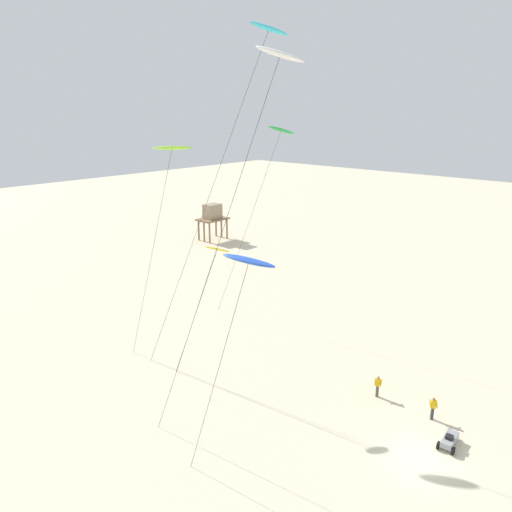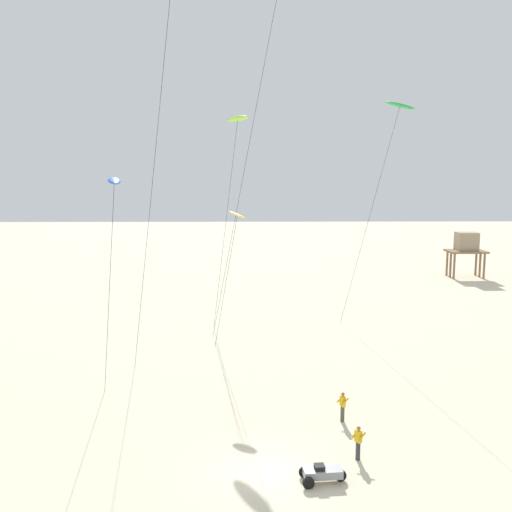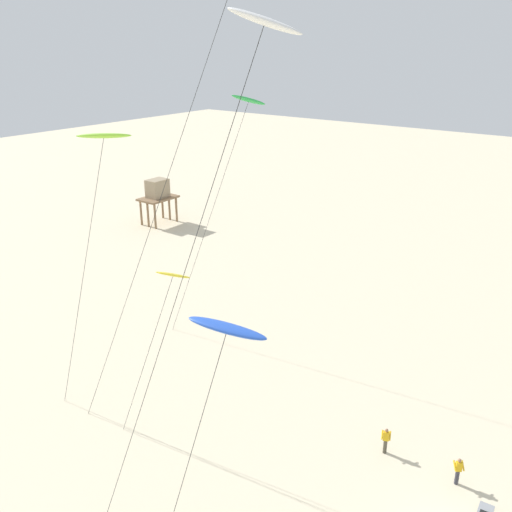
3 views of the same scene
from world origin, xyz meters
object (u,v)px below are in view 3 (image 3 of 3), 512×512
at_px(kite_lime, 103,138).
at_px(kite_green, 247,103).
at_px(kite_flyer_nearest, 458,470).
at_px(kite_flyer_middle, 386,440).
at_px(kite_blue, 226,331).
at_px(kite_yellow, 172,278).
at_px(kite_white, 261,30).
at_px(stilt_house, 158,193).

bearing_deg(kite_lime, kite_green, -1.91).
bearing_deg(kite_flyer_nearest, kite_flyer_middle, 90.66).
bearing_deg(kite_blue, kite_flyer_middle, -6.54).
xyz_separation_m(kite_blue, kite_green, (18.74, 13.51, 5.33)).
xyz_separation_m(kite_green, kite_flyer_nearest, (-6.36, -19.07, -17.43)).
bearing_deg(kite_yellow, kite_white, -111.39).
xyz_separation_m(kite_lime, kite_flyer_nearest, (5.98, -19.48, -16.55)).
bearing_deg(kite_flyer_middle, kite_white, 166.47).
bearing_deg(stilt_house, kite_flyer_middle, -118.41).
bearing_deg(kite_green, kite_flyer_nearest, -108.44).
xyz_separation_m(kite_yellow, kite_lime, (-0.01, 4.69, 7.07)).
relative_size(kite_yellow, kite_blue, 0.82).
height_order(kite_blue, kite_flyer_middle, kite_blue).
relative_size(kite_white, stilt_house, 4.04).
bearing_deg(kite_yellow, kite_green, 19.12).
distance_m(kite_blue, stilt_house, 54.87).
xyz_separation_m(kite_white, kite_green, (15.63, 12.70, -4.43)).
xyz_separation_m(kite_green, stilt_house, (16.56, 27.55, -14.18)).
distance_m(kite_white, kite_yellow, 15.33).
height_order(kite_white, kite_flyer_nearest, kite_white).
relative_size(kite_white, kite_flyer_middle, 14.16).
height_order(kite_yellow, kite_flyer_nearest, kite_yellow).
distance_m(kite_green, kite_flyer_nearest, 26.60).
relative_size(kite_lime, stilt_house, 3.05).
bearing_deg(kite_blue, kite_yellow, 55.24).
relative_size(kite_green, stilt_house, 3.26).
distance_m(kite_lime, kite_blue, 15.95).
distance_m(kite_lime, kite_green, 12.38).
xyz_separation_m(kite_yellow, kite_flyer_nearest, (5.97, -14.79, -9.48)).
distance_m(kite_white, stilt_house, 54.80).
bearing_deg(stilt_house, kite_green, -121.01).
height_order(kite_white, kite_flyer_middle, kite_white).
bearing_deg(kite_yellow, kite_blue, -124.76).
bearing_deg(kite_blue, kite_white, 14.55).
distance_m(kite_lime, kite_flyer_middle, 23.32).
xyz_separation_m(kite_lime, kite_flyer_middle, (5.94, -15.33, -16.55)).
height_order(kite_lime, kite_blue, kite_lime).
distance_m(kite_flyer_nearest, stilt_house, 52.05).
height_order(kite_flyer_nearest, kite_flyer_middle, same).
bearing_deg(kite_yellow, kite_flyer_nearest, -68.02).
relative_size(kite_flyer_middle, stilt_house, 0.29).
relative_size(kite_lime, kite_flyer_nearest, 10.70).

